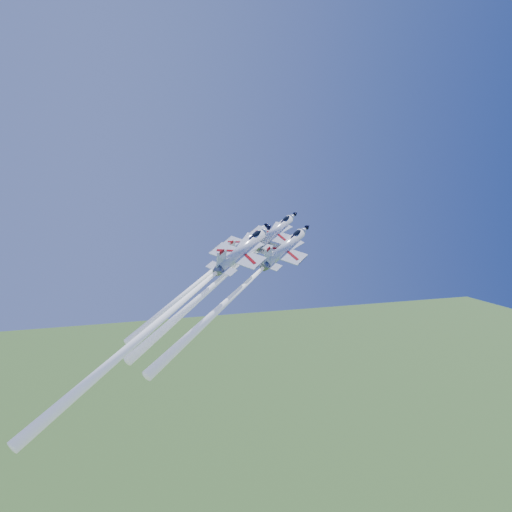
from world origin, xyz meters
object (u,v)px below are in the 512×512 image
object	(u,v)px
jet_left	(210,273)
jet_lead	(229,272)
jet_slot	(174,308)
jet_right	(244,285)

from	to	relation	value
jet_left	jet_lead	bearing A→B (deg)	-14.66
jet_left	jet_slot	size ratio (longest dim) A/B	0.68
jet_right	jet_slot	bearing A→B (deg)	-107.30
jet_lead	jet_right	size ratio (longest dim) A/B	1.05
jet_lead	jet_left	bearing A→B (deg)	165.34
jet_lead	jet_slot	xyz separation A→B (m)	(-12.15, -8.60, -4.43)
jet_lead	jet_slot	size ratio (longest dim) A/B	0.82
jet_lead	jet_right	distance (m)	4.52
jet_right	jet_slot	world-z (taller)	jet_slot
jet_left	jet_slot	bearing A→B (deg)	-71.88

